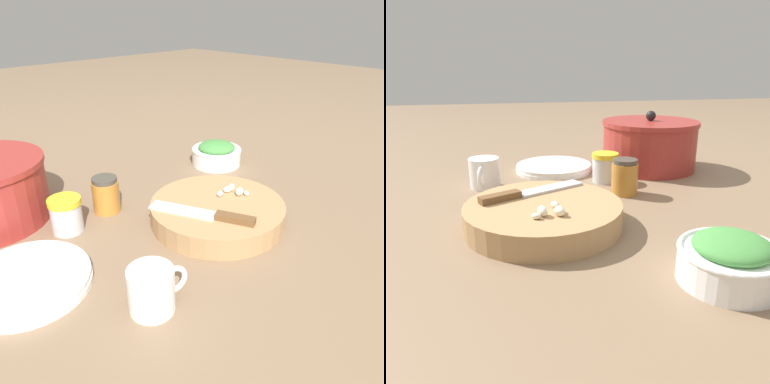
# 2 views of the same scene
# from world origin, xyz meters

# --- Properties ---
(ground_plane) EXTENTS (5.00, 5.00, 0.00)m
(ground_plane) POSITION_xyz_m (0.00, 0.00, 0.00)
(ground_plane) COLOR #7F664C
(cutting_board) EXTENTS (0.29, 0.29, 0.05)m
(cutting_board) POSITION_xyz_m (0.06, -0.07, 0.02)
(cutting_board) COLOR tan
(cutting_board) RESTS_ON ground_plane
(chef_knife) EXTENTS (0.12, 0.21, 0.01)m
(chef_knife) POSITION_xyz_m (0.01, -0.09, 0.05)
(chef_knife) COLOR brown
(chef_knife) RESTS_ON cutting_board
(garlic_cloves) EXTENTS (0.06, 0.06, 0.02)m
(garlic_cloves) POSITION_xyz_m (0.12, -0.06, 0.05)
(garlic_cloves) COLOR #F0E4C5
(garlic_cloves) RESTS_ON cutting_board
(herb_bowl) EXTENTS (0.14, 0.14, 0.07)m
(herb_bowl) POSITION_xyz_m (0.30, 0.16, 0.03)
(herb_bowl) COLOR white
(herb_bowl) RESTS_ON ground_plane
(spice_jar) EXTENTS (0.07, 0.07, 0.07)m
(spice_jar) POSITION_xyz_m (-0.19, 0.13, 0.04)
(spice_jar) COLOR silver
(spice_jar) RESTS_ON ground_plane
(coffee_mug) EXTENTS (0.10, 0.07, 0.07)m
(coffee_mug) POSITION_xyz_m (-0.20, -0.17, 0.04)
(coffee_mug) COLOR white
(coffee_mug) RESTS_ON ground_plane
(plate_stack) EXTENTS (0.21, 0.21, 0.02)m
(plate_stack) POSITION_xyz_m (-0.32, 0.01, 0.01)
(plate_stack) COLOR white
(plate_stack) RESTS_ON ground_plane
(honey_jar) EXTENTS (0.06, 0.06, 0.08)m
(honey_jar) POSITION_xyz_m (-0.09, 0.14, 0.04)
(honey_jar) COLOR #BC7A2D
(honey_jar) RESTS_ON ground_plane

